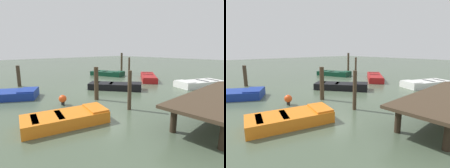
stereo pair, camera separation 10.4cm
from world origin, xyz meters
TOP-DOWN VIEW (x-y plane):
  - ground_plane at (0.00, 0.00)m, footprint 80.00×80.00m
  - dock_segment at (0.29, 6.43)m, footprint 5.80×2.10m
  - rowboat_dark_green at (-3.77, -4.83)m, footprint 2.45×3.48m
  - rowboat_white at (-5.13, 3.39)m, footprint 3.66×2.43m
  - rowboat_black at (-0.17, 0.16)m, footprint 2.95×3.36m
  - rowboat_red at (-4.79, -0.70)m, footprint 3.87×3.59m
  - rowboat_orange at (4.82, 3.00)m, footprint 3.05×1.84m
  - mooring_piling_mid_left at (2.19, 1.23)m, footprint 0.22×0.22m
  - mooring_piling_far_right at (4.22, -5.03)m, footprint 0.24×0.24m
  - mooring_piling_mid_right at (-6.28, -5.43)m, footprint 0.22×0.22m
  - mooring_piling_far_left at (2.06, 3.42)m, footprint 0.17×0.17m
  - mooring_piling_center at (-5.35, -3.45)m, footprint 0.18×0.18m
  - marker_buoy at (3.91, 0.91)m, footprint 0.36×0.36m

SIDE VIEW (x-z plane):
  - ground_plane at x=0.00m, z-range 0.00..0.00m
  - rowboat_red at x=-4.79m, z-range -0.01..0.45m
  - rowboat_white at x=-5.13m, z-range -0.01..0.45m
  - rowboat_black at x=-0.17m, z-range -0.01..0.45m
  - rowboat_dark_green at x=-3.77m, z-range -0.01..0.45m
  - rowboat_orange at x=4.82m, z-range -0.01..0.45m
  - marker_buoy at x=3.91m, z-range 0.05..0.53m
  - mooring_piling_far_right at x=4.22m, z-range 0.00..1.46m
  - mooring_piling_mid_left at x=2.19m, z-range 0.00..1.69m
  - dock_segment at x=0.29m, z-range 0.37..1.32m
  - mooring_piling_far_left at x=2.06m, z-range 0.00..1.70m
  - mooring_piling_center at x=-5.35m, z-range 0.00..1.77m
  - mooring_piling_mid_right at x=-6.28m, z-range 0.00..2.15m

